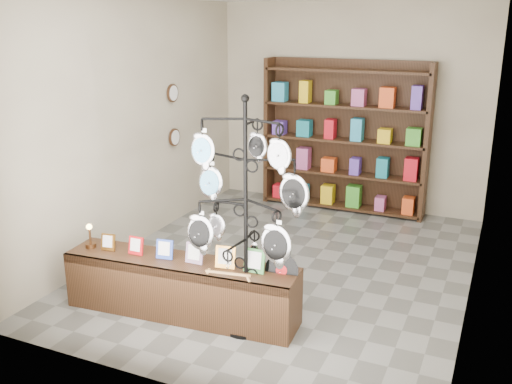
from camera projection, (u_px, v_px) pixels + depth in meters
ground at (287, 265)px, 6.65m from camera, size 5.00×5.00×0.00m
room_envelope at (289, 106)px, 6.11m from camera, size 5.00×5.00×5.00m
display_tree at (246, 200)px, 4.94m from camera, size 1.11×0.97×2.16m
front_shelf at (181, 287)px, 5.46m from camera, size 2.32×0.65×0.81m
back_shelving at (344, 141)px, 8.35m from camera, size 2.42×0.36×2.20m
wall_clocks at (174, 115)px, 7.68m from camera, size 0.03×0.24×0.84m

